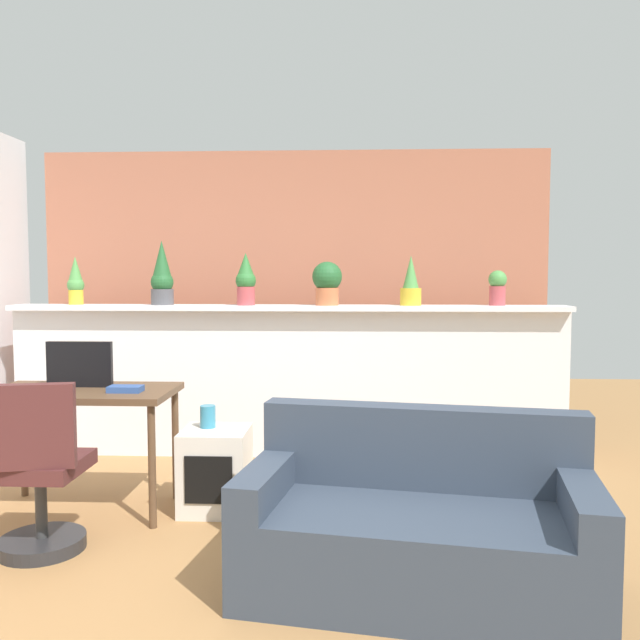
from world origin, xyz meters
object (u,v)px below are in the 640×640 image
(potted_plant_3, at_px, (327,282))
(potted_plant_5, at_px, (497,287))
(vase_on_shelf, at_px, (208,417))
(book_on_desk, at_px, (125,389))
(potted_plant_0, at_px, (76,281))
(desk, at_px, (82,403))
(potted_plant_4, at_px, (411,284))
(potted_plant_1, at_px, (162,276))
(potted_plant_2, at_px, (246,280))
(office_chair, at_px, (37,481))
(tv_monitor, at_px, (80,364))
(couch, at_px, (417,529))
(side_cube_shelf, at_px, (215,470))

(potted_plant_3, relative_size, potted_plant_5, 1.25)
(vase_on_shelf, xyz_separation_m, book_on_desk, (-0.45, -0.18, 0.20))
(potted_plant_0, height_order, desk, potted_plant_0)
(potted_plant_4, xyz_separation_m, desk, (-2.08, -1.25, -0.70))
(potted_plant_3, relative_size, book_on_desk, 1.73)
(potted_plant_1, xyz_separation_m, potted_plant_3, (1.30, -0.03, -0.04))
(potted_plant_2, bearing_deg, potted_plant_3, 1.23)
(book_on_desk, bearing_deg, potted_plant_3, 49.00)
(book_on_desk, bearing_deg, potted_plant_2, 68.56)
(book_on_desk, bearing_deg, potted_plant_0, 122.36)
(potted_plant_5, height_order, book_on_desk, potted_plant_5)
(desk, height_order, book_on_desk, book_on_desk)
(office_chair, bearing_deg, potted_plant_5, 35.08)
(potted_plant_3, bearing_deg, book_on_desk, -131.00)
(potted_plant_1, height_order, vase_on_shelf, potted_plant_1)
(potted_plant_0, bearing_deg, potted_plant_1, -1.21)
(office_chair, relative_size, vase_on_shelf, 6.65)
(potted_plant_0, distance_m, potted_plant_2, 1.37)
(potted_plant_1, distance_m, vase_on_shelf, 1.57)
(desk, relative_size, tv_monitor, 2.72)
(potted_plant_0, distance_m, desk, 1.57)
(potted_plant_2, bearing_deg, vase_on_shelf, -93.13)
(potted_plant_3, relative_size, tv_monitor, 0.84)
(potted_plant_1, xyz_separation_m, vase_on_shelf, (0.61, -1.17, -0.86))
(potted_plant_5, bearing_deg, book_on_desk, -151.02)
(potted_plant_3, bearing_deg, office_chair, -127.11)
(potted_plant_1, xyz_separation_m, potted_plant_5, (2.62, 0.02, -0.08))
(tv_monitor, xyz_separation_m, book_on_desk, (0.34, -0.16, -0.12))
(potted_plant_2, relative_size, potted_plant_4, 1.05)
(potted_plant_0, distance_m, potted_plant_4, 2.65)
(potted_plant_0, bearing_deg, couch, -41.46)
(office_chair, bearing_deg, potted_plant_0, 107.05)
(desk, xyz_separation_m, side_cube_shelf, (0.80, 0.05, -0.42))
(potted_plant_3, bearing_deg, couch, -77.21)
(couch, bearing_deg, potted_plant_5, 69.50)
(office_chair, xyz_separation_m, vase_on_shelf, (0.72, 0.73, 0.18))
(vase_on_shelf, height_order, couch, couch)
(book_on_desk, relative_size, couch, 0.12)
(tv_monitor, bearing_deg, couch, -26.95)
(potted_plant_4, xyz_separation_m, potted_plant_5, (0.67, 0.03, -0.02))
(tv_monitor, relative_size, side_cube_shelf, 0.81)
(potted_plant_2, distance_m, side_cube_shelf, 1.65)
(potted_plant_4, bearing_deg, vase_on_shelf, -139.30)
(desk, xyz_separation_m, book_on_desk, (0.30, -0.08, 0.10))
(potted_plant_0, relative_size, vase_on_shelf, 2.80)
(potted_plant_2, distance_m, potted_plant_3, 0.63)
(vase_on_shelf, bearing_deg, tv_monitor, -178.58)
(potted_plant_0, height_order, book_on_desk, potted_plant_0)
(potted_plant_3, distance_m, office_chair, 2.55)
(office_chair, distance_m, book_on_desk, 0.73)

